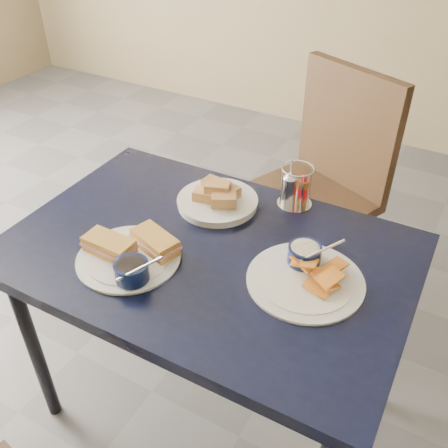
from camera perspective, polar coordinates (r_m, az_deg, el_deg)
The scene contains 7 objects.
ground at distance 2.02m, azimuth -8.24°, elevation -18.42°, with size 6.00×6.00×0.00m, color #515156.
dining_table at distance 1.45m, azimuth -1.81°, elevation -4.97°, with size 1.14×0.77×0.75m.
chair_far at distance 2.13m, azimuth 10.50°, elevation 5.85°, with size 0.61×0.62×1.00m.
sandwich_plate at distance 1.38m, azimuth -10.59°, elevation -3.32°, with size 0.31×0.29×0.12m.
plantain_plate at distance 1.32m, azimuth 9.38°, elevation -5.42°, with size 0.31×0.31×0.12m.
bread_basket at distance 1.56m, azimuth -0.73°, elevation 2.90°, with size 0.25×0.25×0.08m.
condiment_caddy at distance 1.57m, azimuth 8.06°, elevation 4.01°, with size 0.11×0.11×0.14m.
Camera 1 is at (0.80, -0.86, 1.64)m, focal length 40.00 mm.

